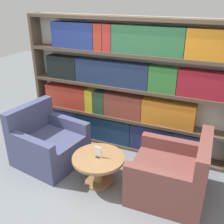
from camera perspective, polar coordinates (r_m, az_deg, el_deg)
name	(u,v)px	position (r m, az deg, el deg)	size (l,w,h in m)	color
ground_plane	(87,195)	(3.60, -5.49, -17.61)	(14.00, 14.00, 0.00)	slate
bookshelf	(125,88)	(4.16, 2.88, 5.18)	(3.30, 0.30, 2.11)	silver
armchair_left	(48,144)	(4.17, -13.79, -6.77)	(1.03, 1.01, 0.87)	#42476B
armchair_right	(171,176)	(3.50, 12.76, -13.40)	(0.93, 0.90, 0.87)	brown
coffee_table	(98,164)	(3.60, -2.97, -11.29)	(0.70, 0.70, 0.42)	olive
table_sign	(98,153)	(3.50, -3.03, -8.85)	(0.10, 0.06, 0.16)	black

